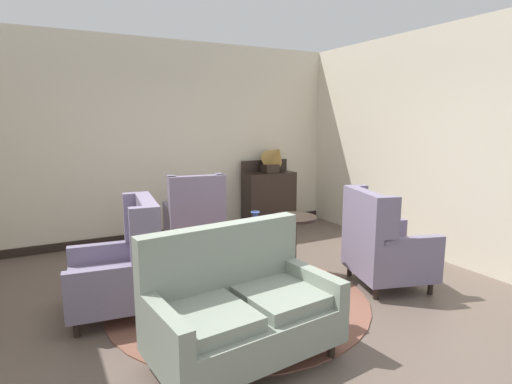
{
  "coord_description": "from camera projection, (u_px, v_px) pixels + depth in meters",
  "views": [
    {
      "loc": [
        -1.71,
        -3.28,
        1.82
      ],
      "look_at": [
        0.32,
        0.52,
        1.06
      ],
      "focal_mm": 28.87,
      "sensor_mm": 36.0,
      "label": 1
    }
  ],
  "objects": [
    {
      "name": "ground",
      "position": [
        253.0,
        312.0,
        3.96
      ],
      "size": [
        8.28,
        8.28,
        0.0
      ],
      "primitive_type": "plane",
      "color": "brown"
    },
    {
      "name": "wall_back",
      "position": [
        163.0,
        141.0,
        6.26
      ],
      "size": [
        5.97,
        0.08,
        3.0
      ],
      "primitive_type": "cube",
      "color": "beige",
      "rests_on": "ground"
    },
    {
      "name": "wall_right",
      "position": [
        405.0,
        143.0,
        5.81
      ],
      "size": [
        0.08,
        4.14,
        3.0
      ],
      "primitive_type": "cube",
      "color": "beige",
      "rests_on": "ground"
    },
    {
      "name": "baseboard_back",
      "position": [
        167.0,
        233.0,
        6.47
      ],
      "size": [
        5.81,
        0.03,
        0.12
      ],
      "primitive_type": "cube",
      "color": "black",
      "rests_on": "ground"
    },
    {
      "name": "area_rug",
      "position": [
        239.0,
        299.0,
        4.22
      ],
      "size": [
        2.63,
        2.63,
        0.01
      ],
      "primitive_type": "cylinder",
      "color": "brown",
      "rests_on": "ground"
    },
    {
      "name": "coffee_table",
      "position": [
        253.0,
        256.0,
        4.32
      ],
      "size": [
        0.84,
        0.84,
        0.51
      ],
      "color": "black",
      "rests_on": "ground"
    },
    {
      "name": "porcelain_vase",
      "position": [
        255.0,
        231.0,
        4.35
      ],
      "size": [
        0.16,
        0.16,
        0.36
      ],
      "color": "#384C93",
      "rests_on": "coffee_table"
    },
    {
      "name": "settee",
      "position": [
        240.0,
        309.0,
        3.11
      ],
      "size": [
        1.46,
        0.93,
        1.01
      ],
      "rotation": [
        0.0,
        0.0,
        0.11
      ],
      "color": "gray",
      "rests_on": "ground"
    },
    {
      "name": "armchair_beside_settee",
      "position": [
        382.0,
        246.0,
        4.51
      ],
      "size": [
        0.98,
        1.0,
        1.08
      ],
      "rotation": [
        0.0,
        0.0,
        7.56
      ],
      "color": "slate",
      "rests_on": "ground"
    },
    {
      "name": "armchair_near_window",
      "position": [
        195.0,
        220.0,
        5.66
      ],
      "size": [
        0.85,
        0.93,
        1.11
      ],
      "rotation": [
        0.0,
        0.0,
        2.99
      ],
      "color": "slate",
      "rests_on": "ground"
    },
    {
      "name": "armchair_near_sideboard",
      "position": [
        124.0,
        267.0,
        3.89
      ],
      "size": [
        0.9,
        0.93,
        1.09
      ],
      "rotation": [
        0.0,
        0.0,
        4.6
      ],
      "color": "slate",
      "rests_on": "ground"
    },
    {
      "name": "side_table",
      "position": [
        294.0,
        241.0,
        4.74
      ],
      "size": [
        0.52,
        0.52,
        0.73
      ],
      "color": "black",
      "rests_on": "ground"
    },
    {
      "name": "sideboard",
      "position": [
        269.0,
        197.0,
        6.96
      ],
      "size": [
        0.87,
        0.37,
        1.14
      ],
      "color": "black",
      "rests_on": "ground"
    },
    {
      "name": "gramophone",
      "position": [
        275.0,
        156.0,
        6.79
      ],
      "size": [
        0.39,
        0.51,
        0.56
      ],
      "color": "black",
      "rests_on": "sideboard"
    }
  ]
}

